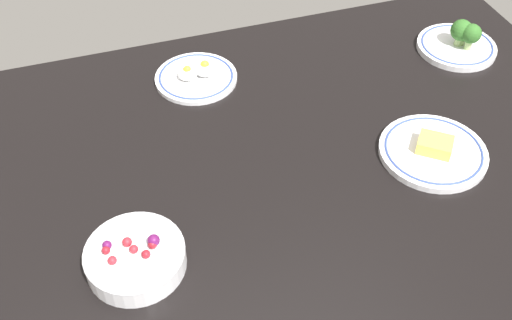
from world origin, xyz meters
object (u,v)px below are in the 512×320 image
object	(u,v)px
bowl_berries	(135,257)
plate_cheese	(433,151)
plate_eggs	(196,76)
plate_broccoli	(459,42)

from	to	relation	value
bowl_berries	plate_cheese	world-z (taller)	bowl_berries
plate_cheese	bowl_berries	bearing A→B (deg)	-172.44
plate_eggs	plate_cheese	bearing A→B (deg)	-44.78
plate_cheese	plate_eggs	bearing A→B (deg)	135.22
plate_broccoli	plate_cheese	bearing A→B (deg)	-128.68
plate_cheese	plate_broccoli	distance (cm)	39.39
plate_cheese	plate_eggs	xyz separation A→B (cm)	(-39.44, 39.14, -0.01)
plate_cheese	plate_eggs	size ratio (longest dim) A/B	1.14
bowl_berries	plate_cheese	xyz separation A→B (cm)	(61.91, 8.21, -1.30)
bowl_berries	plate_broccoli	xyz separation A→B (cm)	(86.51, 38.94, 0.09)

